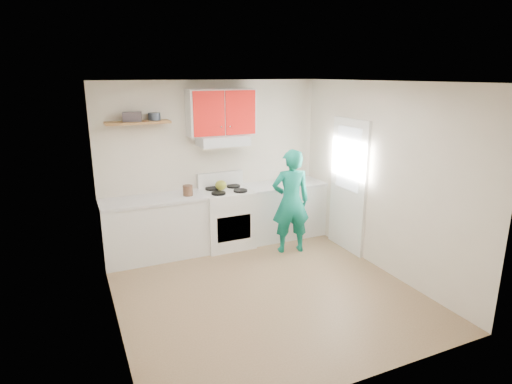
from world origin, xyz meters
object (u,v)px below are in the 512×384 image
tin (154,116)px  kettle (221,185)px  crock (188,191)px  person (291,201)px  stove (227,218)px

tin → kettle: 1.45m
crock → person: person is taller
tin → person: size_ratio=0.11×
tin → crock: size_ratio=0.99×
stove → kettle: 0.55m
stove → tin: size_ratio=5.20×
stove → person: size_ratio=0.57×
tin → crock: (0.38, -0.24, -1.10)m
tin → person: bearing=-24.3°
kettle → person: (0.88, -0.68, -0.19)m
tin → crock: tin is taller
stove → kettle: size_ratio=5.03×
stove → kettle: (-0.06, 0.07, 0.54)m
tin → person: 2.38m
stove → crock: size_ratio=5.15×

